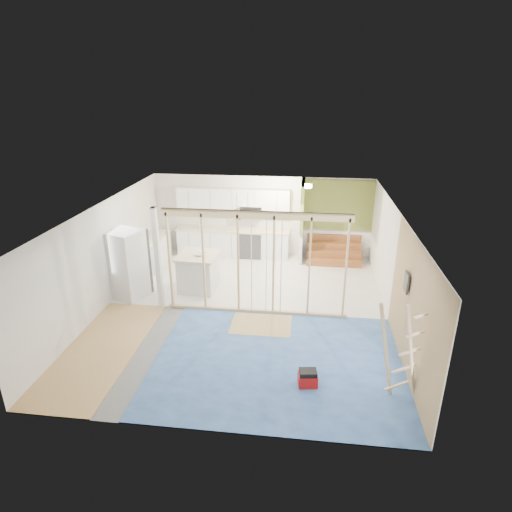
# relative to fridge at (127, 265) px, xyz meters

# --- Properties ---
(room) EXTENTS (7.01, 8.01, 2.61)m
(room) POSITION_rel_fridge_xyz_m (3.10, -0.45, 0.39)
(room) COLOR slate
(room) RESTS_ON ground
(floor_overlays) EXTENTS (7.00, 8.00, 0.03)m
(floor_overlays) POSITION_rel_fridge_xyz_m (3.18, -0.39, -0.90)
(floor_overlays) COLOR silver
(floor_overlays) RESTS_ON room
(stud_frame) EXTENTS (4.66, 0.14, 2.60)m
(stud_frame) POSITION_rel_fridge_xyz_m (2.89, -0.45, 0.66)
(stud_frame) COLOR #D4B681
(stud_frame) RESTS_ON room
(base_cabinets) EXTENTS (4.45, 2.24, 0.93)m
(base_cabinets) POSITION_rel_fridge_xyz_m (1.49, 2.91, -0.45)
(base_cabinets) COLOR white
(base_cabinets) RESTS_ON room
(upper_cabinets) EXTENTS (3.60, 0.41, 0.85)m
(upper_cabinets) POSITION_rel_fridge_xyz_m (2.26, 3.37, 0.91)
(upper_cabinets) COLOR white
(upper_cabinets) RESTS_ON room
(green_partition) EXTENTS (2.25, 1.51, 2.60)m
(green_partition) POSITION_rel_fridge_xyz_m (5.15, 3.21, 0.03)
(green_partition) COLOR olive
(green_partition) RESTS_ON room
(pot_rack) EXTENTS (0.52, 0.52, 0.72)m
(pot_rack) POSITION_rel_fridge_xyz_m (2.80, 1.44, 1.08)
(pot_rack) COLOR black
(pot_rack) RESTS_ON room
(sheathing_panel) EXTENTS (0.02, 4.00, 2.60)m
(sheathing_panel) POSITION_rel_fridge_xyz_m (6.58, -2.45, 0.39)
(sheathing_panel) COLOR tan
(sheathing_panel) RESTS_ON room
(electrical_panel) EXTENTS (0.04, 0.30, 0.40)m
(electrical_panel) POSITION_rel_fridge_xyz_m (6.53, -1.85, 0.74)
(electrical_panel) COLOR #3C3D42
(electrical_panel) RESTS_ON room
(ceiling_light) EXTENTS (0.32, 0.32, 0.08)m
(ceiling_light) POSITION_rel_fridge_xyz_m (4.50, 2.55, 1.63)
(ceiling_light) COLOR #FFEABF
(ceiling_light) RESTS_ON room
(fridge) EXTENTS (1.03, 0.99, 1.83)m
(fridge) POSITION_rel_fridge_xyz_m (0.00, 0.00, 0.00)
(fridge) COLOR silver
(fridge) RESTS_ON room
(island) EXTENTS (1.12, 1.12, 1.03)m
(island) POSITION_rel_fridge_xyz_m (1.70, 0.65, -0.40)
(island) COLOR silver
(island) RESTS_ON room
(bowl) EXTENTS (0.28, 0.28, 0.06)m
(bowl) POSITION_rel_fridge_xyz_m (1.76, 0.59, 0.14)
(bowl) COLOR silver
(bowl) RESTS_ON island
(soap_bottle_a) EXTENTS (0.12, 0.12, 0.29)m
(soap_bottle_a) POSITION_rel_fridge_xyz_m (1.09, 3.26, 0.16)
(soap_bottle_a) COLOR #B7B9CC
(soap_bottle_a) RESTS_ON base_cabinets
(soap_bottle_b) EXTENTS (0.11, 0.11, 0.18)m
(soap_bottle_b) POSITION_rel_fridge_xyz_m (3.59, 3.18, 0.11)
(soap_bottle_b) COLOR silver
(soap_bottle_b) RESTS_ON base_cabinets
(toolbox) EXTENTS (0.38, 0.31, 0.34)m
(toolbox) POSITION_rel_fridge_xyz_m (4.70, -3.10, -0.75)
(toolbox) COLOR #A3100F
(toolbox) RESTS_ON room
(ladder) EXTENTS (1.01, 0.20, 1.90)m
(ladder) POSITION_rel_fridge_xyz_m (6.26, -3.25, 0.06)
(ladder) COLOR #D1B180
(ladder) RESTS_ON room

